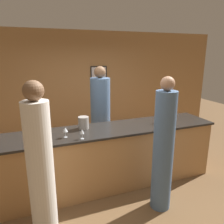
% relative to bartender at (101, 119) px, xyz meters
% --- Properties ---
extents(ground_plane, '(14.00, 14.00, 0.00)m').
position_rel_bartender_xyz_m(ground_plane, '(-0.07, -0.87, -0.93)').
color(ground_plane, brown).
extents(back_wall, '(8.00, 0.08, 2.80)m').
position_rel_bartender_xyz_m(back_wall, '(-0.07, 1.48, 0.47)').
color(back_wall, '#A37547').
rests_on(back_wall, ground_plane).
extents(bar_counter, '(3.63, 0.76, 1.03)m').
position_rel_bartender_xyz_m(bar_counter, '(-0.07, -0.87, -0.41)').
color(bar_counter, '#B27F4C').
rests_on(bar_counter, ground_plane).
extents(bartender, '(0.40, 0.40, 2.00)m').
position_rel_bartender_xyz_m(bartender, '(0.00, 0.00, 0.00)').
color(bartender, '#4C6B93').
rests_on(bartender, ground_plane).
extents(guest_0, '(0.31, 0.31, 1.97)m').
position_rel_bartender_xyz_m(guest_0, '(-1.27, -1.65, 0.01)').
color(guest_0, silver).
rests_on(guest_0, ground_plane).
extents(guest_1, '(0.29, 0.29, 1.95)m').
position_rel_bartender_xyz_m(guest_1, '(0.38, -1.69, -0.00)').
color(guest_1, '#4C6B93').
rests_on(guest_1, ground_plane).
extents(wine_bottle_0, '(0.07, 0.07, 0.28)m').
position_rel_bartender_xyz_m(wine_bottle_0, '(1.13, -0.69, 0.21)').
color(wine_bottle_0, black).
rests_on(wine_bottle_0, bar_counter).
extents(ice_bucket, '(0.17, 0.17, 0.20)m').
position_rel_bartender_xyz_m(ice_bucket, '(-0.53, -0.73, 0.21)').
color(ice_bucket, '#9E9993').
rests_on(ice_bucket, bar_counter).
extents(wine_glass_0, '(0.06, 0.06, 0.15)m').
position_rel_bartender_xyz_m(wine_glass_0, '(-0.65, -1.16, 0.21)').
color(wine_glass_0, silver).
rests_on(wine_glass_0, bar_counter).
extents(wine_glass_1, '(0.08, 0.08, 0.16)m').
position_rel_bartender_xyz_m(wine_glass_1, '(-0.87, -1.01, 0.22)').
color(wine_glass_1, silver).
rests_on(wine_glass_1, bar_counter).
extents(wine_glass_2, '(0.08, 0.08, 0.17)m').
position_rel_bartender_xyz_m(wine_glass_2, '(0.78, -0.90, 0.23)').
color(wine_glass_2, silver).
rests_on(wine_glass_2, bar_counter).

